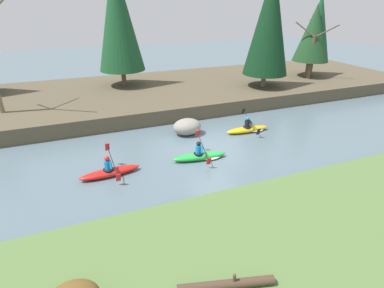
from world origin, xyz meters
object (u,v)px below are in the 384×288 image
kayaker_middle (202,156)px  kayaker_trailing (110,171)px  boulder_midstream (187,127)px  driftwood_log (226,284)px  kayaker_lead (249,129)px

kayaker_middle → kayaker_trailing: size_ratio=1.00×
kayaker_middle → boulder_midstream: (0.43, 3.22, 0.28)m
kayaker_trailing → driftwood_log: (1.93, -7.61, 0.45)m
kayaker_middle → driftwood_log: (-2.55, -7.54, 0.48)m
kayaker_lead → boulder_midstream: kayaker_lead is taller
kayaker_lead → kayaker_middle: same height
boulder_midstream → driftwood_log: driftwood_log is taller
kayaker_lead → kayaker_trailing: 8.78m
kayaker_lead → kayaker_trailing: bearing=-164.4°
kayaker_lead → boulder_midstream: bearing=165.7°
kayaker_lead → kayaker_trailing: same height
driftwood_log → boulder_midstream: bearing=89.0°
kayaker_middle → kayaker_lead: bearing=34.5°
kayaker_trailing → driftwood_log: bearing=-80.3°
boulder_midstream → driftwood_log: bearing=-105.5°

